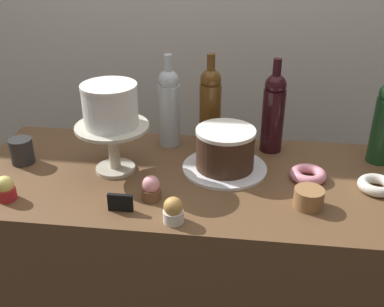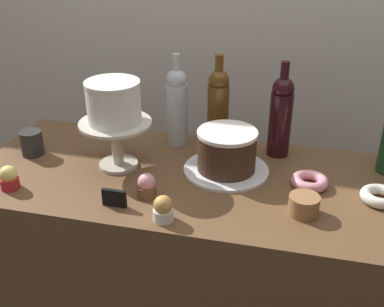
{
  "view_description": "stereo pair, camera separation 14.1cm",
  "coord_description": "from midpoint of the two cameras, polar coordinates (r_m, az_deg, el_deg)",
  "views": [
    {
      "loc": [
        0.16,
        -1.25,
        1.68
      ],
      "look_at": [
        0.0,
        0.0,
        1.04
      ],
      "focal_mm": 42.94,
      "sensor_mm": 36.0,
      "label": 1
    },
    {
      "loc": [
        0.3,
        -1.22,
        1.68
      ],
      "look_at": [
        0.0,
        0.0,
        1.04
      ],
      "focal_mm": 42.94,
      "sensor_mm": 36.0,
      "label": 2
    }
  ],
  "objects": [
    {
      "name": "wine_bottle_dark_red",
      "position": [
        1.56,
        13.52,
        4.62
      ],
      "size": [
        0.08,
        0.08,
        0.33
      ],
      "color": "black",
      "rests_on": "display_counter"
    },
    {
      "name": "cake_stand_pedestal",
      "position": [
        1.47,
        -6.68,
        2.06
      ],
      "size": [
        0.23,
        0.23,
        0.16
      ],
      "color": "beige",
      "rests_on": "display_counter"
    },
    {
      "name": "cupcake_strawberry",
      "position": [
        1.33,
        -2.64,
        -4.13
      ],
      "size": [
        0.06,
        0.06,
        0.07
      ],
      "color": "brown",
      "rests_on": "display_counter"
    },
    {
      "name": "donut_pink",
      "position": [
        1.45,
        17.12,
        -3.39
      ],
      "size": [
        0.11,
        0.11,
        0.03
      ],
      "color": "pink",
      "rests_on": "display_counter"
    },
    {
      "name": "display_counter",
      "position": [
        1.74,
        2.42,
        -16.71
      ],
      "size": [
        1.41,
        0.61,
        0.96
      ],
      "color": "brown",
      "rests_on": "ground_plane"
    },
    {
      "name": "price_sign_chalkboard",
      "position": [
        1.3,
        -6.58,
        -5.61
      ],
      "size": [
        0.07,
        0.01,
        0.05
      ],
      "color": "black",
      "rests_on": "display_counter"
    },
    {
      "name": "cookie_stack",
      "position": [
        1.31,
        16.77,
        -6.23
      ],
      "size": [
        0.08,
        0.08,
        0.06
      ],
      "color": "olive",
      "rests_on": "display_counter"
    },
    {
      "name": "wine_bottle_amber",
      "position": [
        1.61,
        5.79,
        5.84
      ],
      "size": [
        0.08,
        0.08,
        0.33
      ],
      "color": "#5B3814",
      "rests_on": "display_counter"
    },
    {
      "name": "cupcake_lemon",
      "position": [
        1.45,
        -19.24,
        -2.98
      ],
      "size": [
        0.06,
        0.06,
        0.07
      ],
      "color": "red",
      "rests_on": "display_counter"
    },
    {
      "name": "white_layer_cake",
      "position": [
        1.42,
        -6.93,
        6.32
      ],
      "size": [
        0.17,
        0.17,
        0.13
      ],
      "color": "white",
      "rests_on": "cake_stand_pedestal"
    },
    {
      "name": "coffee_cup_ceramic",
      "position": [
        1.63,
        -16.99,
        1.22
      ],
      "size": [
        0.08,
        0.08,
        0.08
      ],
      "color": "#282828",
      "rests_on": "display_counter"
    },
    {
      "name": "donut_sugar",
      "position": [
        1.45,
        24.95,
        -4.93
      ],
      "size": [
        0.11,
        0.11,
        0.03
      ],
      "color": "silver",
      "rests_on": "display_counter"
    },
    {
      "name": "back_wall",
      "position": [
        2.16,
        7.72,
        16.71
      ],
      "size": [
        6.0,
        0.05,
        2.6
      ],
      "color": "silver",
      "rests_on": "ground_plane"
    },
    {
      "name": "silver_serving_platter",
      "position": [
        1.48,
        6.98,
        -2.09
      ],
      "size": [
        0.27,
        0.27,
        0.01
      ],
      "color": "white",
      "rests_on": "display_counter"
    },
    {
      "name": "wine_bottle_clear",
      "position": [
        1.6,
        0.64,
        5.95
      ],
      "size": [
        0.08,
        0.08,
        0.33
      ],
      "color": "#B2BCC1",
      "rests_on": "display_counter"
    },
    {
      "name": "chocolate_round_cake",
      "position": [
        1.45,
        7.13,
        0.35
      ],
      "size": [
        0.19,
        0.19,
        0.13
      ],
      "color": "#3D2619",
      "rests_on": "silver_serving_platter"
    },
    {
      "name": "cupcake_caramel",
      "position": [
        1.23,
        -0.3,
        -7.02
      ],
      "size": [
        0.06,
        0.06,
        0.07
      ],
      "color": "white",
      "rests_on": "display_counter"
    }
  ]
}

